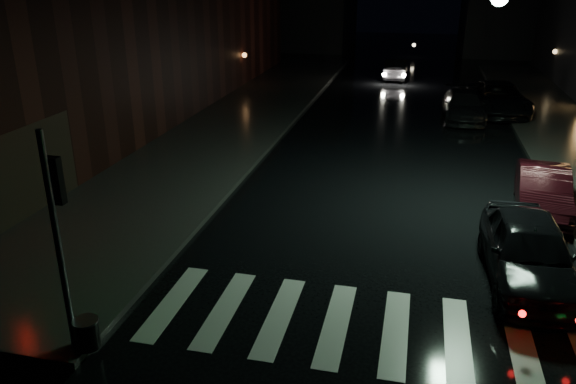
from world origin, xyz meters
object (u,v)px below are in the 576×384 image
Objects in this scene: oncoming_car at (396,69)px; parked_car_c at (463,106)px; parked_car_a at (529,251)px; parked_car_d at (498,98)px; parked_car_b at (543,190)px.

parked_car_c is at bearing 109.88° from oncoming_car.
parked_car_a is 15.70m from parked_car_c.
parked_car_c is (-0.57, 15.69, -0.11)m from parked_car_a.
parked_car_d reaches higher than parked_car_c.
oncoming_car is (-5.51, 8.85, -0.11)m from parked_car_d.
parked_car_b is at bearing -94.77° from parked_car_d.
parked_car_b is 22.32m from oncoming_car.
parked_car_c is at bearing 104.73° from parked_car_b.
parked_car_b is (1.09, 4.46, -0.11)m from parked_car_a.
parked_car_c is 2.36m from parked_car_d.
parked_car_d is at bearing 95.91° from parked_car_b.
parked_car_a reaches higher than parked_car_d.
parked_car_a is 1.13× the size of oncoming_car.
parked_car_a is at bearing -98.26° from parked_car_d.
parked_car_c is at bearing 90.27° from parked_car_a.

